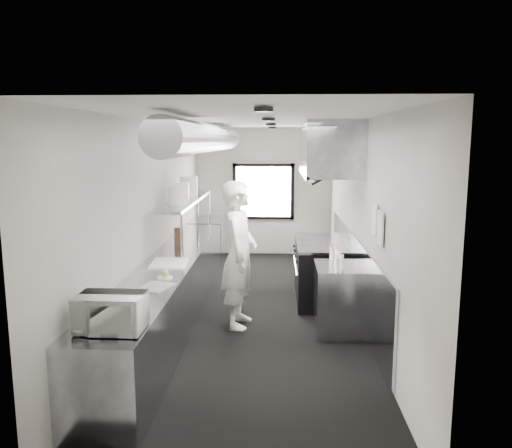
# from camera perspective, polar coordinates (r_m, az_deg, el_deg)

# --- Properties ---
(floor) EXTENTS (3.00, 8.00, 0.01)m
(floor) POSITION_cam_1_polar(r_m,az_deg,el_deg) (7.64, -0.06, -9.89)
(floor) COLOR black
(floor) RESTS_ON ground
(ceiling) EXTENTS (3.00, 8.00, 0.01)m
(ceiling) POSITION_cam_1_polar(r_m,az_deg,el_deg) (7.22, -0.07, 11.58)
(ceiling) COLOR silver
(ceiling) RESTS_ON wall_back
(wall_back) EXTENTS (3.00, 0.02, 2.80)m
(wall_back) POSITION_cam_1_polar(r_m,az_deg,el_deg) (11.27, 0.84, 3.66)
(wall_back) COLOR beige
(wall_back) RESTS_ON floor
(wall_front) EXTENTS (3.00, 0.02, 2.80)m
(wall_front) POSITION_cam_1_polar(r_m,az_deg,el_deg) (3.41, -3.10, -9.84)
(wall_front) COLOR beige
(wall_front) RESTS_ON floor
(wall_left) EXTENTS (0.02, 8.00, 2.80)m
(wall_left) POSITION_cam_1_polar(r_m,az_deg,el_deg) (7.52, -11.57, 0.60)
(wall_left) COLOR beige
(wall_left) RESTS_ON floor
(wall_right) EXTENTS (0.02, 8.00, 2.80)m
(wall_right) POSITION_cam_1_polar(r_m,az_deg,el_deg) (7.39, 11.64, 0.45)
(wall_right) COLOR beige
(wall_right) RESTS_ON floor
(wall_cladding) EXTENTS (0.03, 5.50, 1.10)m
(wall_cladding) POSITION_cam_1_polar(r_m,az_deg,el_deg) (7.85, 10.94, -5.35)
(wall_cladding) COLOR gray
(wall_cladding) RESTS_ON wall_right
(hvac_duct) EXTENTS (0.40, 6.40, 0.40)m
(hvac_duct) POSITION_cam_1_polar(r_m,az_deg,el_deg) (7.67, -5.24, 9.55)
(hvac_duct) COLOR #97999F
(hvac_duct) RESTS_ON ceiling
(service_window) EXTENTS (1.36, 0.05, 1.25)m
(service_window) POSITION_cam_1_polar(r_m,az_deg,el_deg) (11.23, 0.83, 3.64)
(service_window) COLOR silver
(service_window) RESTS_ON wall_back
(exhaust_hood) EXTENTS (0.81, 2.20, 0.88)m
(exhaust_hood) POSITION_cam_1_polar(r_m,az_deg,el_deg) (7.94, 8.17, 8.33)
(exhaust_hood) COLOR gray
(exhaust_hood) RESTS_ON ceiling
(prep_counter) EXTENTS (0.70, 6.00, 0.90)m
(prep_counter) POSITION_cam_1_polar(r_m,az_deg,el_deg) (7.17, -9.55, -7.55)
(prep_counter) COLOR gray
(prep_counter) RESTS_ON floor
(pass_shelf) EXTENTS (0.45, 3.00, 0.68)m
(pass_shelf) POSITION_cam_1_polar(r_m,az_deg,el_deg) (8.40, -7.91, 2.54)
(pass_shelf) COLOR gray
(pass_shelf) RESTS_ON prep_counter
(range) EXTENTS (0.88, 1.60, 0.94)m
(range) POSITION_cam_1_polar(r_m,az_deg,el_deg) (8.20, 7.45, -5.20)
(range) COLOR black
(range) RESTS_ON floor
(bottle_station) EXTENTS (0.65, 0.80, 0.90)m
(bottle_station) POSITION_cam_1_polar(r_m,az_deg,el_deg) (6.88, 9.39, -8.29)
(bottle_station) COLOR gray
(bottle_station) RESTS_ON floor
(far_work_table) EXTENTS (0.70, 1.20, 0.90)m
(far_work_table) POSITION_cam_1_polar(r_m,az_deg,el_deg) (10.71, -5.46, -1.82)
(far_work_table) COLOR gray
(far_work_table) RESTS_ON floor
(notice_sheet_a) EXTENTS (0.02, 0.28, 0.38)m
(notice_sheet_a) POSITION_cam_1_polar(r_m,az_deg,el_deg) (6.18, 13.16, 0.55)
(notice_sheet_a) COLOR white
(notice_sheet_a) RESTS_ON wall_right
(notice_sheet_b) EXTENTS (0.02, 0.28, 0.38)m
(notice_sheet_b) POSITION_cam_1_polar(r_m,az_deg,el_deg) (5.85, 13.77, -0.45)
(notice_sheet_b) COLOR white
(notice_sheet_b) RESTS_ON wall_right
(line_cook) EXTENTS (0.53, 0.76, 1.99)m
(line_cook) POSITION_cam_1_polar(r_m,az_deg,el_deg) (6.88, -1.88, -3.44)
(line_cook) COLOR white
(line_cook) RESTS_ON floor
(microwave) EXTENTS (0.54, 0.41, 0.32)m
(microwave) POSITION_cam_1_polar(r_m,az_deg,el_deg) (4.60, -15.99, -9.55)
(microwave) COLOR silver
(microwave) RESTS_ON prep_counter
(deli_tub_a) EXTENTS (0.15, 0.15, 0.09)m
(deli_tub_a) POSITION_cam_1_polar(r_m,az_deg,el_deg) (5.04, -16.40, -9.23)
(deli_tub_a) COLOR beige
(deli_tub_a) RESTS_ON prep_counter
(deli_tub_b) EXTENTS (0.16, 0.16, 0.09)m
(deli_tub_b) POSITION_cam_1_polar(r_m,az_deg,el_deg) (5.06, -16.16, -9.14)
(deli_tub_b) COLOR beige
(deli_tub_b) RESTS_ON prep_counter
(newspaper) EXTENTS (0.42, 0.47, 0.01)m
(newspaper) POSITION_cam_1_polar(r_m,az_deg,el_deg) (5.83, -11.23, -6.93)
(newspaper) COLOR white
(newspaper) RESTS_ON prep_counter
(small_plate) EXTENTS (0.23, 0.23, 0.02)m
(small_plate) POSITION_cam_1_polar(r_m,az_deg,el_deg) (6.18, -10.15, -5.92)
(small_plate) COLOR white
(small_plate) RESTS_ON prep_counter
(pastry) EXTENTS (0.09, 0.09, 0.09)m
(pastry) POSITION_cam_1_polar(r_m,az_deg,el_deg) (6.16, -10.17, -5.45)
(pastry) COLOR #D6C170
(pastry) RESTS_ON small_plate
(cutting_board) EXTENTS (0.50, 0.64, 0.02)m
(cutting_board) POSITION_cam_1_polar(r_m,az_deg,el_deg) (6.85, -9.74, -4.37)
(cutting_board) COLOR white
(cutting_board) RESTS_ON prep_counter
(knife_block) EXTENTS (0.18, 0.26, 0.25)m
(knife_block) POSITION_cam_1_polar(r_m,az_deg,el_deg) (8.06, -8.68, -1.42)
(knife_block) COLOR #4E331B
(knife_block) RESTS_ON prep_counter
(plate_stack_a) EXTENTS (0.29, 0.29, 0.29)m
(plate_stack_a) POSITION_cam_1_polar(r_m,az_deg,el_deg) (7.72, -8.89, 3.26)
(plate_stack_a) COLOR white
(plate_stack_a) RESTS_ON pass_shelf
(plate_stack_b) EXTENTS (0.26, 0.26, 0.29)m
(plate_stack_b) POSITION_cam_1_polar(r_m,az_deg,el_deg) (8.05, -8.33, 3.54)
(plate_stack_b) COLOR white
(plate_stack_b) RESTS_ON pass_shelf
(plate_stack_c) EXTENTS (0.32, 0.32, 0.35)m
(plate_stack_c) POSITION_cam_1_polar(r_m,az_deg,el_deg) (8.72, -7.71, 4.17)
(plate_stack_c) COLOR white
(plate_stack_c) RESTS_ON pass_shelf
(plate_stack_d) EXTENTS (0.23, 0.23, 0.34)m
(plate_stack_d) POSITION_cam_1_polar(r_m,az_deg,el_deg) (8.96, -7.29, 4.29)
(plate_stack_d) COLOR white
(plate_stack_d) RESTS_ON pass_shelf
(squeeze_bottle_a) EXTENTS (0.06, 0.06, 0.18)m
(squeeze_bottle_a) POSITION_cam_1_polar(r_m,az_deg,el_deg) (6.45, 9.11, -4.50)
(squeeze_bottle_a) COLOR white
(squeeze_bottle_a) RESTS_ON bottle_station
(squeeze_bottle_b) EXTENTS (0.08, 0.08, 0.18)m
(squeeze_bottle_b) POSITION_cam_1_polar(r_m,az_deg,el_deg) (6.60, 9.56, -4.18)
(squeeze_bottle_b) COLOR white
(squeeze_bottle_b) RESTS_ON bottle_station
(squeeze_bottle_c) EXTENTS (0.08, 0.08, 0.20)m
(squeeze_bottle_c) POSITION_cam_1_polar(r_m,az_deg,el_deg) (6.70, 9.25, -3.87)
(squeeze_bottle_c) COLOR white
(squeeze_bottle_c) RESTS_ON bottle_station
(squeeze_bottle_d) EXTENTS (0.08, 0.08, 0.19)m
(squeeze_bottle_d) POSITION_cam_1_polar(r_m,az_deg,el_deg) (6.86, 9.06, -3.61)
(squeeze_bottle_d) COLOR white
(squeeze_bottle_d) RESTS_ON bottle_station
(squeeze_bottle_e) EXTENTS (0.07, 0.07, 0.18)m
(squeeze_bottle_e) POSITION_cam_1_polar(r_m,az_deg,el_deg) (7.05, 8.51, -3.30)
(squeeze_bottle_e) COLOR white
(squeeze_bottle_e) RESTS_ON bottle_station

